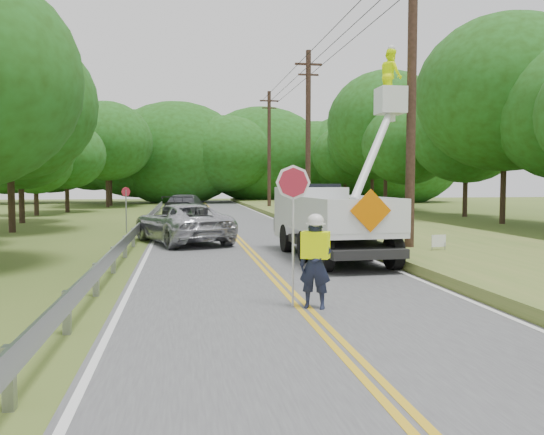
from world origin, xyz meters
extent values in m
plane|color=#465923|center=(0.00, 0.00, 0.00)|extent=(140.00, 140.00, 0.00)
cube|color=#474749|center=(0.00, 14.00, 0.01)|extent=(7.20, 96.00, 0.02)
cube|color=gold|center=(-0.10, 14.00, 0.02)|extent=(0.12, 96.00, 0.00)
cube|color=gold|center=(0.10, 14.00, 0.02)|extent=(0.12, 96.00, 0.00)
cube|color=silver|center=(-3.45, 14.00, 0.02)|extent=(0.12, 96.00, 0.00)
cube|color=silver|center=(3.45, 14.00, 0.02)|extent=(0.12, 96.00, 0.00)
cube|color=gray|center=(-4.10, -2.00, 0.35)|extent=(0.12, 0.14, 0.70)
cube|color=gray|center=(-4.10, 1.00, 0.35)|extent=(0.12, 0.14, 0.70)
cube|color=gray|center=(-4.10, 4.00, 0.35)|extent=(0.12, 0.14, 0.70)
cube|color=gray|center=(-4.10, 7.00, 0.35)|extent=(0.12, 0.14, 0.70)
cube|color=gray|center=(-4.10, 10.00, 0.35)|extent=(0.12, 0.14, 0.70)
cube|color=gray|center=(-4.10, 13.00, 0.35)|extent=(0.12, 0.14, 0.70)
cube|color=gray|center=(-4.10, 16.00, 0.35)|extent=(0.12, 0.14, 0.70)
cube|color=gray|center=(-4.10, 19.00, 0.35)|extent=(0.12, 0.14, 0.70)
cube|color=gray|center=(-4.10, 22.00, 0.35)|extent=(0.12, 0.14, 0.70)
cube|color=gray|center=(-4.10, 25.00, 0.35)|extent=(0.12, 0.14, 0.70)
cube|color=gray|center=(-4.10, 28.00, 0.35)|extent=(0.12, 0.14, 0.70)
cube|color=gray|center=(-4.10, 31.00, 0.35)|extent=(0.12, 0.14, 0.70)
cube|color=gray|center=(-4.10, 34.00, 0.35)|extent=(0.12, 0.14, 0.70)
cube|color=gray|center=(-4.10, 37.00, 0.35)|extent=(0.12, 0.14, 0.70)
cube|color=gray|center=(-4.00, 15.00, 0.60)|extent=(0.05, 48.00, 0.34)
cylinder|color=black|center=(5.00, 9.00, 5.00)|extent=(0.30, 0.30, 10.00)
cylinder|color=black|center=(5.00, 24.00, 5.00)|extent=(0.30, 0.30, 10.00)
cube|color=black|center=(5.00, 24.00, 9.20)|extent=(1.60, 0.12, 0.12)
cube|color=black|center=(5.00, 24.00, 8.60)|extent=(1.20, 0.10, 0.10)
cylinder|color=black|center=(5.00, 39.00, 5.00)|extent=(0.30, 0.30, 10.00)
cube|color=black|center=(5.00, 39.00, 9.20)|extent=(1.60, 0.12, 0.12)
cube|color=black|center=(5.00, 39.00, 8.60)|extent=(1.20, 0.10, 0.10)
cylinder|color=black|center=(4.30, 17.50, 9.10)|extent=(0.03, 43.00, 0.03)
cylinder|color=black|center=(5.00, 17.50, 9.10)|extent=(0.03, 43.00, 0.03)
cylinder|color=black|center=(5.70, 17.50, 9.10)|extent=(0.03, 43.00, 0.03)
cube|color=#4C6927|center=(7.10, 14.00, 0.15)|extent=(7.00, 96.00, 0.30)
cylinder|color=#332319|center=(-10.30, 19.92, 1.76)|extent=(0.32, 0.32, 3.51)
ellipsoid|color=#1F410F|center=(-10.30, 19.92, 6.05)|extent=(8.20, 8.20, 7.21)
cylinder|color=#332319|center=(-11.50, 26.04, 1.40)|extent=(0.32, 0.32, 2.81)
ellipsoid|color=#1F410F|center=(-11.50, 26.04, 4.83)|extent=(6.55, 6.55, 5.76)
cylinder|color=#332319|center=(-12.51, 33.40, 1.09)|extent=(0.32, 0.32, 2.19)
ellipsoid|color=#1F410F|center=(-12.51, 33.40, 3.77)|extent=(5.11, 5.11, 4.49)
cylinder|color=#332319|center=(-11.20, 37.40, 1.30)|extent=(0.32, 0.32, 2.60)
ellipsoid|color=#1F410F|center=(-11.20, 37.40, 4.47)|extent=(6.06, 6.06, 5.33)
cylinder|color=#332319|center=(-9.19, 45.43, 1.78)|extent=(0.32, 0.32, 3.55)
ellipsoid|color=#1F410F|center=(-9.19, 45.43, 6.12)|extent=(8.29, 8.29, 7.30)
cylinder|color=#332319|center=(-9.34, 48.98, 1.80)|extent=(0.32, 0.32, 3.60)
ellipsoid|color=#1F410F|center=(-9.34, 48.98, 6.20)|extent=(8.39, 8.39, 7.39)
cylinder|color=#332319|center=(15.74, 21.21, 2.14)|extent=(0.32, 0.32, 4.28)
ellipsoid|color=#1F410F|center=(15.74, 21.21, 7.37)|extent=(9.98, 9.98, 8.78)
cylinder|color=#332319|center=(16.80, 27.52, 1.65)|extent=(0.32, 0.32, 3.30)
ellipsoid|color=#1F410F|center=(16.80, 27.52, 5.69)|extent=(7.71, 7.71, 6.78)
cylinder|color=#332319|center=(15.09, 33.46, 1.54)|extent=(0.32, 0.32, 3.07)
ellipsoid|color=#1F410F|center=(15.09, 33.46, 5.29)|extent=(7.17, 7.17, 6.31)
cylinder|color=#332319|center=(14.91, 37.76, 2.15)|extent=(0.32, 0.32, 4.30)
ellipsoid|color=#1F410F|center=(14.91, 37.76, 7.41)|extent=(10.04, 10.04, 8.83)
cylinder|color=#332319|center=(15.69, 43.40, 1.86)|extent=(0.32, 0.32, 3.73)
ellipsoid|color=#1F410F|center=(15.69, 43.40, 6.42)|extent=(8.70, 8.70, 7.66)
cylinder|color=#332319|center=(14.36, 48.01, 1.48)|extent=(0.32, 0.32, 2.96)
ellipsoid|color=#1F410F|center=(14.36, 48.01, 5.09)|extent=(6.90, 6.90, 6.07)
ellipsoid|color=#1F410F|center=(-21.00, 55.26, 5.50)|extent=(11.92, 8.94, 8.94)
ellipsoid|color=#1F410F|center=(-17.04, 57.94, 5.50)|extent=(11.75, 8.81, 8.81)
ellipsoid|color=#1F410F|center=(-12.14, 57.28, 5.50)|extent=(10.97, 8.23, 8.23)
ellipsoid|color=#1F410F|center=(-7.32, 56.41, 5.50)|extent=(13.13, 9.85, 9.85)
ellipsoid|color=#1F410F|center=(-2.99, 56.15, 5.50)|extent=(15.66, 11.75, 11.75)
ellipsoid|color=#1F410F|center=(2.46, 54.40, 5.50)|extent=(11.29, 8.46, 8.46)
ellipsoid|color=#1F410F|center=(7.06, 57.79, 5.50)|extent=(15.23, 11.42, 11.42)
ellipsoid|color=#1F410F|center=(13.51, 56.98, 5.50)|extent=(10.80, 8.10, 8.10)
ellipsoid|color=#1F410F|center=(17.44, 56.09, 5.50)|extent=(12.68, 9.51, 9.51)
ellipsoid|color=#1F410F|center=(22.13, 54.07, 5.50)|extent=(16.29, 12.22, 12.22)
imported|color=#191E33|center=(0.21, 2.07, 0.85)|extent=(0.72, 0.62, 1.67)
cube|color=#DFFE00|center=(0.21, 2.07, 1.23)|extent=(0.59, 0.50, 0.51)
ellipsoid|color=silver|center=(0.21, 2.07, 1.70)|extent=(0.31, 0.31, 0.25)
cylinder|color=#B7B7B7|center=(-0.18, 2.31, 1.19)|extent=(0.04, 0.04, 2.33)
cylinder|color=maroon|center=(-0.18, 2.31, 2.41)|extent=(0.67, 0.05, 0.67)
cylinder|color=black|center=(1.45, 6.17, 0.49)|extent=(0.34, 0.95, 0.94)
cylinder|color=black|center=(3.40, 6.26, 0.49)|extent=(0.34, 0.95, 0.94)
cylinder|color=black|center=(1.35, 8.12, 0.49)|extent=(0.34, 0.95, 0.94)
cylinder|color=black|center=(3.31, 8.22, 0.49)|extent=(0.34, 0.95, 0.94)
cylinder|color=black|center=(1.23, 10.56, 0.49)|extent=(0.34, 0.95, 0.94)
cylinder|color=black|center=(3.19, 10.66, 0.49)|extent=(0.34, 0.95, 0.94)
cube|color=black|center=(2.32, 8.46, 0.56)|extent=(2.36, 6.35, 0.24)
cube|color=silver|center=(2.35, 7.78, 1.05)|extent=(2.47, 4.60, 0.22)
cube|color=silver|center=(1.25, 7.72, 1.54)|extent=(0.28, 4.50, 0.88)
cube|color=silver|center=(3.45, 7.83, 1.54)|extent=(0.28, 4.50, 0.88)
cube|color=silver|center=(2.46, 5.55, 1.54)|extent=(2.25, 0.17, 0.88)
cube|color=silver|center=(2.19, 11.10, 1.34)|extent=(2.29, 1.96, 1.76)
cube|color=black|center=(2.18, 11.29, 1.98)|extent=(2.02, 1.37, 0.73)
cube|color=silver|center=(2.40, 6.70, 1.54)|extent=(0.92, 0.92, 0.78)
cube|color=silver|center=(4.30, 9.00, 4.99)|extent=(0.83, 0.83, 0.83)
imported|color=#DFFE00|center=(4.30, 9.00, 5.78)|extent=(0.62, 0.80, 1.65)
cube|color=#D96800|center=(2.46, 5.48, 1.68)|extent=(1.11, 0.09, 1.11)
imported|color=#B1B1B8|center=(-2.31, 13.97, 0.79)|extent=(4.30, 6.08, 1.54)
imported|color=#393A40|center=(-2.09, 27.73, 0.81)|extent=(3.21, 5.77, 1.58)
cylinder|color=gray|center=(-4.90, 18.74, 1.01)|extent=(0.06, 0.06, 2.02)
cylinder|color=maroon|center=(-4.90, 18.74, 1.93)|extent=(0.39, 0.29, 0.46)
cube|color=white|center=(5.56, 8.04, 0.59)|extent=(0.52, 0.16, 0.37)
cylinder|color=gray|center=(5.35, 8.04, 0.27)|extent=(0.02, 0.02, 0.53)
cylinder|color=gray|center=(5.77, 8.04, 0.27)|extent=(0.02, 0.02, 0.53)
camera|label=1|loc=(-2.25, -8.17, 2.44)|focal=36.96mm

